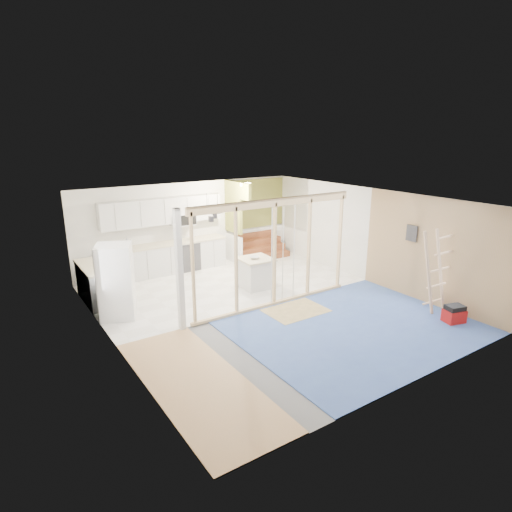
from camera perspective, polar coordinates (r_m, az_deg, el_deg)
room at (r=9.84m, az=1.07°, el=0.09°), size 7.01×8.01×2.61m
floor_overlays at (r=10.36m, az=1.17°, el=-6.64°), size 7.00×8.00×0.03m
stud_frame at (r=9.63m, az=-0.10°, el=1.53°), size 4.66×0.14×2.60m
base_cabinets at (r=12.28m, az=-14.23°, el=-1.18°), size 4.45×2.24×0.93m
upper_cabinets at (r=12.64m, az=-12.08°, el=5.77°), size 3.60×0.41×0.85m
green_partition at (r=13.98m, az=-0.59°, el=3.45°), size 2.25×1.51×2.60m
pot_rack at (r=11.10m, az=-5.82°, el=5.56°), size 0.52×0.52×0.72m
sheathing_panel at (r=10.93m, az=22.54°, el=0.47°), size 0.02×4.00×2.60m
electrical_panel at (r=11.14m, az=20.06°, el=2.87°), size 0.04×0.30×0.40m
ceiling_light at (r=12.81m, az=-1.43°, el=9.52°), size 0.32×0.32×0.08m
fridge at (r=9.94m, az=-18.11°, el=-3.31°), size 0.98×0.94×1.70m
island at (r=11.41m, az=-0.03°, el=-2.30°), size 0.88×0.88×0.82m
bowl at (r=11.25m, az=-0.22°, el=-0.20°), size 0.34×0.34×0.06m
soap_bottle_a at (r=12.42m, az=-16.79°, el=1.79°), size 0.14×0.14×0.31m
soap_bottle_b at (r=12.92m, az=-8.58°, el=2.62°), size 0.10×0.10×0.21m
toolbox at (r=10.39m, az=24.91°, el=-7.07°), size 0.50×0.42×0.41m
ladder at (r=10.47m, az=22.87°, el=-1.90°), size 1.04×0.22×1.97m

